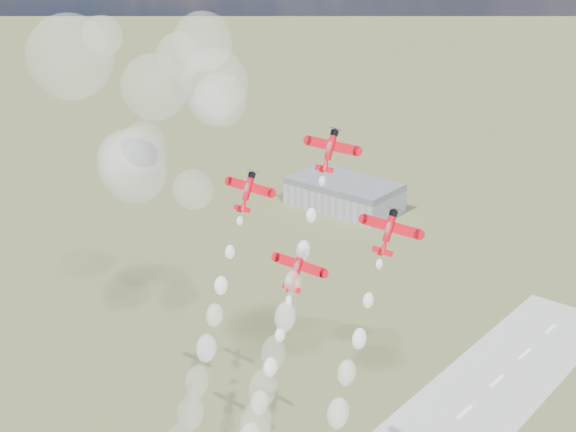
% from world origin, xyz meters
% --- Properties ---
extents(hangar, '(50.00, 28.00, 13.00)m').
position_xyz_m(hangar, '(-120.00, 180.00, 6.50)').
color(hangar, gray).
rests_on(hangar, ground).
extents(plane_lead, '(11.10, 5.38, 7.44)m').
position_xyz_m(plane_lead, '(-0.85, 5.27, 90.82)').
color(plane_lead, red).
rests_on(plane_lead, ground).
extents(plane_left, '(11.10, 5.38, 7.44)m').
position_xyz_m(plane_left, '(-16.74, 0.65, 80.71)').
color(plane_left, red).
rests_on(plane_left, ground).
extents(plane_right, '(11.10, 5.38, 7.44)m').
position_xyz_m(plane_right, '(15.03, 0.65, 80.71)').
color(plane_right, red).
rests_on(plane_right, ground).
extents(plane_slot, '(11.10, 5.38, 7.44)m').
position_xyz_m(plane_slot, '(-0.85, -3.97, 70.59)').
color(plane_slot, red).
rests_on(plane_slot, ground).
extents(smoke_trail_lead, '(5.54, 22.27, 44.23)m').
position_xyz_m(smoke_trail_lead, '(-0.90, -12.21, 52.54)').
color(smoke_trail_lead, white).
rests_on(smoke_trail_lead, plane_lead).
extents(smoke_trail_left, '(5.20, 21.56, 43.92)m').
position_xyz_m(smoke_trail_left, '(-16.57, -16.54, 42.68)').
color(smoke_trail_left, white).
rests_on(smoke_trail_left, plane_left).
extents(drifted_smoke_cloud, '(63.79, 36.42, 52.61)m').
position_xyz_m(drifted_smoke_cloud, '(-75.47, 24.40, 82.35)').
color(drifted_smoke_cloud, white).
rests_on(drifted_smoke_cloud, ground).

